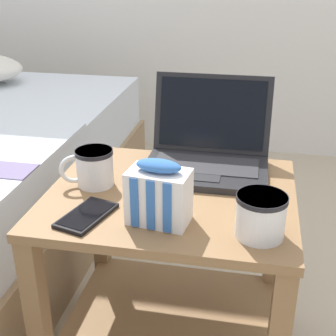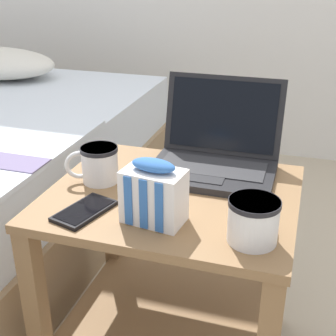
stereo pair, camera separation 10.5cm
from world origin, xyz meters
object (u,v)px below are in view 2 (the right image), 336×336
mug_front_right (98,162)px  laptop (215,153)px  mug_front_left (254,218)px  cell_phone (84,211)px  snack_bag (152,193)px

mug_front_right → laptop: bearing=31.3°
mug_front_left → cell_phone: bearing=-179.7°
mug_front_right → snack_bag: (0.19, -0.14, 0.01)m
mug_front_left → mug_front_right: bearing=159.3°
snack_bag → cell_phone: bearing=-174.7°
laptop → mug_front_right: laptop is taller
laptop → cell_phone: size_ratio=2.04×
mug_front_right → cell_phone: bearing=-77.0°
mug_front_right → mug_front_left: bearing=-20.7°
snack_bag → mug_front_right: bearing=143.4°
laptop → snack_bag: (-0.07, -0.30, 0.02)m
mug_front_right → cell_phone: size_ratio=0.80×
mug_front_left → snack_bag: 0.21m
snack_bag → cell_phone: snack_bag is taller
laptop → mug_front_right: bearing=-148.7°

